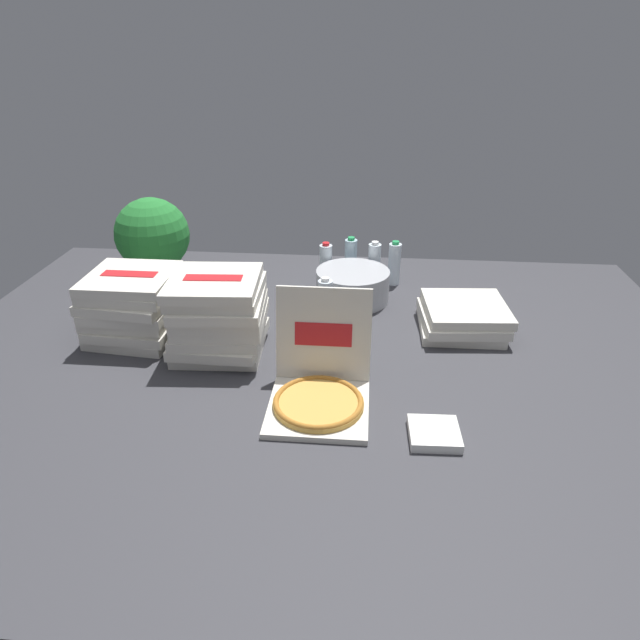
{
  "coord_description": "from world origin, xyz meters",
  "views": [
    {
      "loc": [
        0.19,
        -1.9,
        1.17
      ],
      "look_at": [
        0.01,
        0.1,
        0.14
      ],
      "focal_mm": 31.49,
      "sensor_mm": 36.0,
      "label": 1
    }
  ],
  "objects": [
    {
      "name": "ground_plane",
      "position": [
        0.0,
        0.0,
        -0.01
      ],
      "size": [
        3.2,
        2.4,
        0.02
      ],
      "primitive_type": "cube",
      "color": "#38383D"
    },
    {
      "name": "open_pizza_box",
      "position": [
        0.05,
        -0.26,
        0.07
      ],
      "size": [
        0.35,
        0.42,
        0.36
      ],
      "color": "silver",
      "rests_on": "ground_plane"
    },
    {
      "name": "pizza_stack_left_far",
      "position": [
        -0.78,
        0.16,
        0.14
      ],
      "size": [
        0.39,
        0.38,
        0.28
      ],
      "color": "silver",
      "rests_on": "ground_plane"
    },
    {
      "name": "pizza_stack_center_far",
      "position": [
        0.62,
        0.34,
        0.06
      ],
      "size": [
        0.39,
        0.39,
        0.12
      ],
      "color": "silver",
      "rests_on": "ground_plane"
    },
    {
      "name": "pizza_stack_left_near",
      "position": [
        -0.39,
        0.07,
        0.16
      ],
      "size": [
        0.39,
        0.39,
        0.32
      ],
      "color": "silver",
      "rests_on": "ground_plane"
    },
    {
      "name": "ice_bucket",
      "position": [
        0.13,
        0.6,
        0.08
      ],
      "size": [
        0.36,
        0.36,
        0.15
      ],
      "primitive_type": "cylinder",
      "color": "#B7BABF",
      "rests_on": "ground_plane"
    },
    {
      "name": "water_bottle_0",
      "position": [
        0.33,
        0.82,
        0.11
      ],
      "size": [
        0.06,
        0.06,
        0.23
      ],
      "color": "white",
      "rests_on": "ground_plane"
    },
    {
      "name": "water_bottle_1",
      "position": [
        0.02,
        0.32,
        0.11
      ],
      "size": [
        0.06,
        0.06,
        0.23
      ],
      "color": "white",
      "rests_on": "ground_plane"
    },
    {
      "name": "water_bottle_2",
      "position": [
        -0.02,
        0.77,
        0.11
      ],
      "size": [
        0.06,
        0.06,
        0.23
      ],
      "color": "white",
      "rests_on": "ground_plane"
    },
    {
      "name": "water_bottle_3",
      "position": [
        0.23,
        0.81,
        0.11
      ],
      "size": [
        0.06,
        0.06,
        0.23
      ],
      "color": "white",
      "rests_on": "ground_plane"
    },
    {
      "name": "water_bottle_4",
      "position": [
        0.11,
        0.87,
        0.11
      ],
      "size": [
        0.06,
        0.06,
        0.23
      ],
      "color": "silver",
      "rests_on": "ground_plane"
    },
    {
      "name": "potted_plant",
      "position": [
        -0.88,
        0.69,
        0.25
      ],
      "size": [
        0.37,
        0.37,
        0.46
      ],
      "color": "#513323",
      "rests_on": "ground_plane"
    },
    {
      "name": "napkin_pile",
      "position": [
        0.43,
        -0.43,
        0.02
      ],
      "size": [
        0.17,
        0.17,
        0.03
      ],
      "primitive_type": "cube",
      "rotation": [
        0.0,
        0.0,
        0.04
      ],
      "color": "white",
      "rests_on": "ground_plane"
    }
  ]
}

